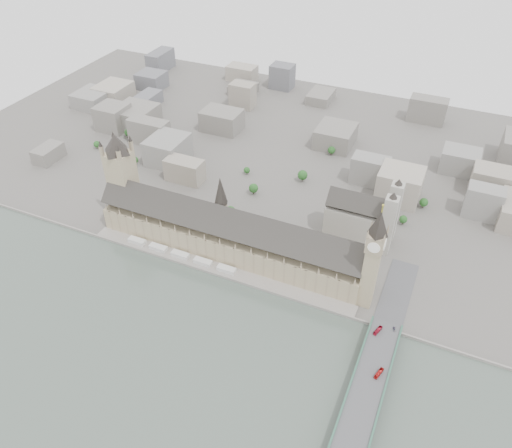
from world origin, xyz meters
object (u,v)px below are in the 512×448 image
at_px(palace_of_westminster, 229,234).
at_px(elizabeth_tower, 374,253).
at_px(westminster_bridge, 364,398).
at_px(red_bus_north, 378,330).
at_px(victoria_tower, 122,174).
at_px(car_approach, 394,329).
at_px(westminster_abbey, 363,217).
at_px(red_bus_south, 379,373).

relative_size(palace_of_westminster, elizabeth_tower, 2.47).
height_order(westminster_bridge, red_bus_north, red_bus_north).
height_order(palace_of_westminster, victoria_tower, victoria_tower).
relative_size(victoria_tower, westminster_bridge, 0.31).
xyz_separation_m(red_bus_north, car_approach, (11.66, 7.52, -0.84)).
bearing_deg(red_bus_north, palace_of_westminster, -179.28).
bearing_deg(elizabeth_tower, westminster_bridge, -75.89).
bearing_deg(westminster_abbey, westminster_bridge, -74.36).
height_order(westminster_bridge, red_bus_south, red_bus_south).
bearing_deg(palace_of_westminster, victoria_tower, 177.04).
relative_size(westminster_bridge, red_bus_south, 29.79).
xyz_separation_m(westminster_bridge, westminster_abbey, (-51.08, 182.50, 19.96)).
bearing_deg(red_bus_south, westminster_abbey, 125.24).
relative_size(palace_of_westminster, westminster_abbey, 3.90).
distance_m(palace_of_westminster, westminster_bridge, 195.05).
relative_size(palace_of_westminster, red_bus_south, 24.29).
distance_m(red_bus_south, car_approach, 46.99).
distance_m(elizabeth_tower, westminster_bridge, 111.81).
xyz_separation_m(palace_of_westminster, red_bus_south, (166.93, -87.27, -10.94)).
bearing_deg(westminster_abbey, palace_of_westminster, -145.83).
distance_m(palace_of_westminster, red_bus_north, 164.43).
xyz_separation_m(victoria_tower, red_bus_south, (288.93, -93.57, -43.44)).
xyz_separation_m(westminster_abbey, red_bus_north, (46.01, -123.14, -13.35)).
distance_m(victoria_tower, westminster_bridge, 309.91).
relative_size(red_bus_north, red_bus_south, 0.98).
bearing_deg(red_bus_north, victoria_tower, -173.31).
height_order(victoria_tower, westminster_abbey, victoria_tower).
distance_m(victoria_tower, westminster_abbey, 244.79).
bearing_deg(palace_of_westminster, elizabeth_tower, -4.85).
bearing_deg(elizabeth_tower, victoria_tower, 176.04).
bearing_deg(westminster_abbey, victoria_tower, -163.50).
bearing_deg(palace_of_westminster, red_bus_south, -27.60).
relative_size(westminster_abbey, red_bus_south, 6.23).
relative_size(elizabeth_tower, westminster_bridge, 0.33).
height_order(elizabeth_tower, victoria_tower, elizabeth_tower).
bearing_deg(westminster_abbey, red_bus_north, -69.51).
relative_size(elizabeth_tower, red_bus_south, 9.85).
relative_size(westminster_abbey, red_bus_north, 6.39).
height_order(elizabeth_tower, car_approach, elizabeth_tower).
xyz_separation_m(palace_of_westminster, elizabeth_tower, (138.00, -11.70, 35.38)).
xyz_separation_m(victoria_tower, car_approach, (290.59, -46.62, -44.32)).
xyz_separation_m(victoria_tower, westminster_bridge, (284.00, -113.50, -50.08)).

